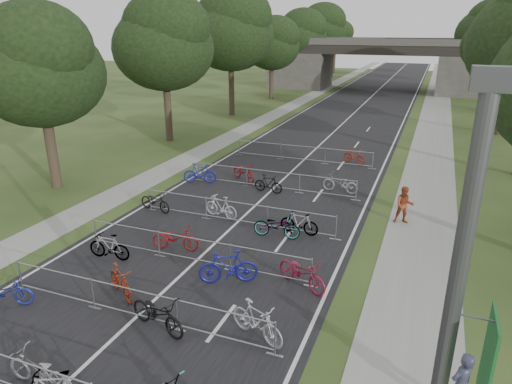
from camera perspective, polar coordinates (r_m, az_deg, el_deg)
road at (r=53.80m, az=12.98°, el=10.37°), size 11.00×140.00×0.01m
sidewalk_right at (r=53.23m, az=21.60°, el=9.39°), size 3.00×140.00×0.01m
sidewalk_left at (r=55.40m, az=5.18°, el=11.05°), size 2.00×140.00×0.01m
lane_markings at (r=53.80m, az=12.98°, el=10.36°), size 0.12×140.00×0.00m
overpass_bridge at (r=68.18m, az=15.30°, el=15.11°), size 31.00×8.00×7.05m
tree_left_0 at (r=26.76m, az=-25.47°, el=13.75°), size 6.72×6.72×10.25m
tree_left_1 at (r=36.06m, az=-11.40°, el=17.66°), size 7.56×7.56×11.53m
tree_left_2 at (r=46.63m, az=-3.13°, el=19.45°), size 8.40×8.40×12.81m
tree_right_2 at (r=42.86m, az=29.39°, el=14.08°), size 6.16×6.16×9.39m
tree_left_3 at (r=57.81m, az=2.07°, el=17.95°), size 6.72×6.72×10.25m
tree_right_3 at (r=54.74m, az=28.12°, el=16.08°), size 7.17×7.17×10.93m
tree_left_4 at (r=69.21m, az=5.59°, el=18.88°), size 7.56×7.56×11.53m
tree_right_4 at (r=66.67m, az=27.29°, el=17.36°), size 8.18×8.18×12.47m
tree_left_5 at (r=80.80m, az=8.12°, el=19.50°), size 8.40×8.40×12.81m
tree_right_5 at (r=78.68m, az=26.37°, el=16.14°), size 6.16×6.16×9.39m
tree_left_6 at (r=92.52m, az=9.94°, el=18.44°), size 6.72×6.72×10.25m
tree_right_6 at (r=90.63m, az=25.98°, el=17.07°), size 7.17×7.17×10.93m
barrier_row_1 at (r=12.78m, az=-25.19°, el=-20.94°), size 9.70×0.08×1.10m
barrier_row_2 at (r=14.85m, az=-15.10°, el=-13.33°), size 9.70×0.08×1.10m
barrier_row_3 at (r=17.58m, az=-7.82°, el=-7.24°), size 9.70×0.08×1.10m
barrier_row_4 at (r=20.81m, az=-2.51°, el=-2.59°), size 9.70×0.08×1.10m
barrier_row_5 at (r=25.17m, az=2.09°, el=1.48°), size 9.70×0.08×1.10m
barrier_row_6 at (r=30.66m, az=5.84°, el=4.78°), size 9.70×0.08×1.10m
bike_5 at (r=13.28m, az=-25.59°, el=-19.50°), size 1.91×0.67×1.01m
bike_8 at (r=17.04m, az=-28.97°, el=-10.96°), size 1.92×1.40×0.96m
bike_9 at (r=16.05m, az=-16.56°, el=-10.74°), size 1.85×1.41×1.11m
bike_10 at (r=14.22m, az=-12.21°, el=-14.61°), size 2.28×1.30×1.13m
bike_11 at (r=13.55m, az=0.11°, el=-15.89°), size 2.03×1.26×1.18m
bike_12 at (r=18.61m, az=-17.90°, el=-6.50°), size 1.81×0.62×1.07m
bike_13 at (r=18.72m, az=-10.03°, el=-5.71°), size 2.04×1.01×1.02m
bike_14 at (r=16.17m, az=-3.49°, el=-9.33°), size 2.13×1.45×1.25m
bike_15 at (r=16.01m, az=5.77°, el=-9.97°), size 2.25×1.66×1.13m
bike_16 at (r=22.79m, az=-12.48°, el=-1.16°), size 1.99×1.05×0.99m
bike_17 at (r=21.51m, az=-4.40°, el=-1.86°), size 1.89×0.88×1.09m
bike_18 at (r=19.49m, az=2.61°, el=-4.26°), size 2.08×0.86×1.07m
bike_19 at (r=19.89m, az=5.41°, el=-3.85°), size 1.77×0.61×1.05m
bike_20 at (r=26.47m, az=-7.03°, el=2.34°), size 1.99×1.09×1.15m
bike_21 at (r=26.66m, az=-1.51°, el=2.54°), size 2.12×1.72×1.08m
bike_22 at (r=24.73m, az=1.55°, el=1.02°), size 1.70×0.65×0.99m
bike_23 at (r=25.18m, az=10.48°, el=1.07°), size 2.02×0.90×1.03m
bike_27 at (r=30.74m, az=12.16°, el=4.40°), size 1.72×1.17×1.01m
pedestrian_b at (r=21.82m, az=18.05°, el=-1.59°), size 0.96×0.82×1.75m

